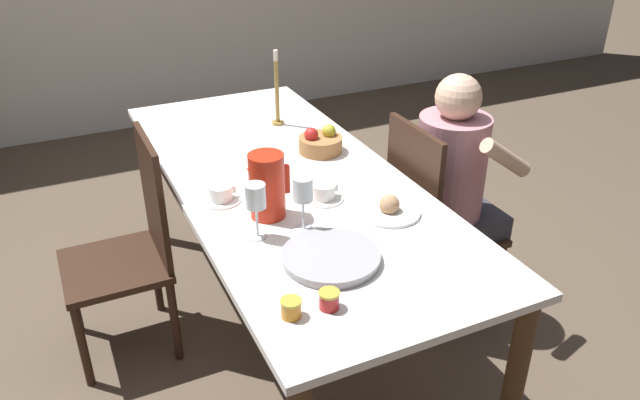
{
  "coord_description": "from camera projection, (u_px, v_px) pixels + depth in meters",
  "views": [
    {
      "loc": [
        -0.84,
        -2.11,
        1.9
      ],
      "look_at": [
        0.0,
        -0.32,
        0.83
      ],
      "focal_mm": 35.0,
      "sensor_mm": 36.0,
      "label": 1
    }
  ],
  "objects": [
    {
      "name": "ground_plane",
      "position": [
        291.0,
        326.0,
        2.9
      ],
      "size": [
        20.0,
        20.0,
        0.0
      ],
      "primitive_type": "plane",
      "color": "brown"
    },
    {
      "name": "dining_table",
      "position": [
        287.0,
        197.0,
        2.58
      ],
      "size": [
        0.89,
        2.15,
        0.78
      ],
      "color": "white",
      "rests_on": "ground_plane"
    },
    {
      "name": "chair_person_side",
      "position": [
        432.0,
        221.0,
        2.77
      ],
      "size": [
        0.42,
        0.42,
        0.96
      ],
      "rotation": [
        0.0,
        0.0,
        -1.57
      ],
      "color": "#331E14",
      "rests_on": "ground_plane"
    },
    {
      "name": "chair_opposite",
      "position": [
        131.0,
        246.0,
        2.59
      ],
      "size": [
        0.42,
        0.42,
        0.96
      ],
      "rotation": [
        0.0,
        0.0,
        1.57
      ],
      "color": "#331E14",
      "rests_on": "ground_plane"
    },
    {
      "name": "person_seated",
      "position": [
        456.0,
        181.0,
        2.7
      ],
      "size": [
        0.39,
        0.41,
        1.16
      ],
      "rotation": [
        0.0,
        0.0,
        -1.57
      ],
      "color": "#33333D",
      "rests_on": "ground_plane"
    },
    {
      "name": "red_pitcher",
      "position": [
        267.0,
        185.0,
        2.2
      ],
      "size": [
        0.15,
        0.13,
        0.24
      ],
      "color": "red",
      "rests_on": "dining_table"
    },
    {
      "name": "wine_glass_water",
      "position": [
        256.0,
        199.0,
        2.06
      ],
      "size": [
        0.07,
        0.07,
        0.2
      ],
      "color": "white",
      "rests_on": "dining_table"
    },
    {
      "name": "wine_glass_juice",
      "position": [
        303.0,
        192.0,
        2.1
      ],
      "size": [
        0.07,
        0.07,
        0.2
      ],
      "color": "white",
      "rests_on": "dining_table"
    },
    {
      "name": "teacup_near_person",
      "position": [
        324.0,
        193.0,
        2.35
      ],
      "size": [
        0.15,
        0.15,
        0.06
      ],
      "color": "white",
      "rests_on": "dining_table"
    },
    {
      "name": "teacup_across",
      "position": [
        221.0,
        194.0,
        2.34
      ],
      "size": [
        0.15,
        0.15,
        0.06
      ],
      "color": "white",
      "rests_on": "dining_table"
    },
    {
      "name": "serving_tray",
      "position": [
        331.0,
        257.0,
        1.99
      ],
      "size": [
        0.32,
        0.32,
        0.03
      ],
      "color": "#9E9EA3",
      "rests_on": "dining_table"
    },
    {
      "name": "bread_plate",
      "position": [
        389.0,
        209.0,
        2.26
      ],
      "size": [
        0.23,
        0.23,
        0.07
      ],
      "color": "white",
      "rests_on": "dining_table"
    },
    {
      "name": "jam_jar_amber",
      "position": [
        329.0,
        299.0,
        1.77
      ],
      "size": [
        0.06,
        0.06,
        0.06
      ],
      "color": "#A81E1E",
      "rests_on": "dining_table"
    },
    {
      "name": "jam_jar_red",
      "position": [
        291.0,
        307.0,
        1.74
      ],
      "size": [
        0.06,
        0.06,
        0.06
      ],
      "color": "#C67A1E",
      "rests_on": "dining_table"
    },
    {
      "name": "fruit_bowl",
      "position": [
        320.0,
        143.0,
        2.73
      ],
      "size": [
        0.19,
        0.19,
        0.12
      ],
      "color": "#9E6B3D",
      "rests_on": "dining_table"
    },
    {
      "name": "candlestick_tall",
      "position": [
        277.0,
        96.0,
        2.97
      ],
      "size": [
        0.06,
        0.06,
        0.36
      ],
      "color": "olive",
      "rests_on": "dining_table"
    }
  ]
}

